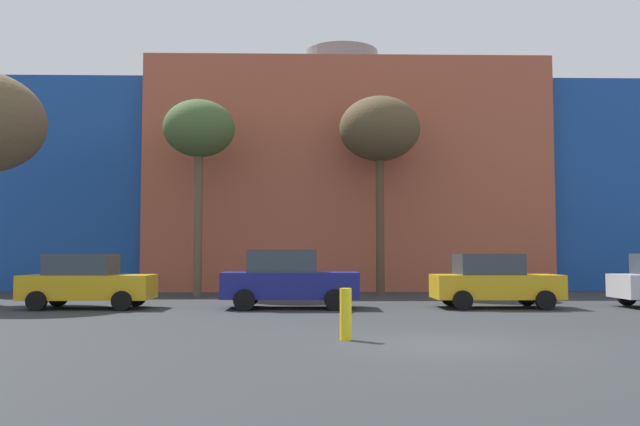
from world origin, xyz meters
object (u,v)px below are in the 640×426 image
Objects in this scene: parked_car_0 at (87,281)px; parked_car_2 at (494,281)px; parked_car_1 at (288,279)px; bare_tree_1 at (380,131)px; bare_tree_2 at (199,132)px; bollard_yellow_0 at (346,314)px.

parked_car_0 and parked_car_2 have the same top height.
parked_car_2 is (6.61, 0.00, -0.07)m from parked_car_1.
bare_tree_1 is at bearing 33.89° from parked_car_0.
bare_tree_2 reaches higher than parked_car_2.
bollard_yellow_0 is at bearing -99.17° from bare_tree_1.
parked_car_1 is 0.52× the size of bare_tree_2.
bollard_yellow_0 is (1.37, -7.79, -0.41)m from parked_car_1.
bollard_yellow_0 is (-2.35, -14.59, -6.48)m from bare_tree_1.
bollard_yellow_0 is (7.76, -7.79, -0.34)m from parked_car_0.
parked_car_0 is 11.00m from bollard_yellow_0.
parked_car_0 reaches higher than bollard_yellow_0.
parked_car_1 is 4.14× the size of bollard_yellow_0.
parked_car_2 is at bearing 0.00° from parked_car_1.
bare_tree_1 is 16.14m from bollard_yellow_0.
parked_car_2 is at bearing 0.00° from parked_car_0.
bare_tree_2 is at bearing 68.89° from parked_car_0.
bollard_yellow_0 is at bearing -69.49° from bare_tree_2.
parked_car_0 is at bearing 134.85° from bollard_yellow_0.
bare_tree_1 reaches higher than bollard_yellow_0.
parked_car_1 is 9.84m from bare_tree_1.
bare_tree_1 is 7.66m from bare_tree_2.
parked_car_1 is at bearing 0.00° from parked_car_0.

